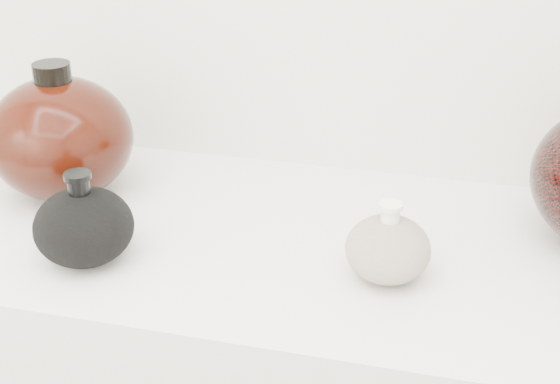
# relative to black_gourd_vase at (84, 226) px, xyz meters

# --- Properties ---
(black_gourd_vase) EXTENTS (0.15, 0.15, 0.13)m
(black_gourd_vase) POSITION_rel_black_gourd_vase_xyz_m (0.00, 0.00, 0.00)
(black_gourd_vase) COLOR black
(black_gourd_vase) RESTS_ON display_counter
(cream_gourd_vase) EXTENTS (0.14, 0.14, 0.11)m
(cream_gourd_vase) POSITION_rel_black_gourd_vase_xyz_m (0.39, 0.06, -0.01)
(cream_gourd_vase) COLOR beige
(cream_gourd_vase) RESTS_ON display_counter
(left_round_pot) EXTENTS (0.29, 0.29, 0.21)m
(left_round_pot) POSITION_rel_black_gourd_vase_xyz_m (-0.12, 0.18, 0.04)
(left_round_pot) COLOR black
(left_round_pot) RESTS_ON display_counter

